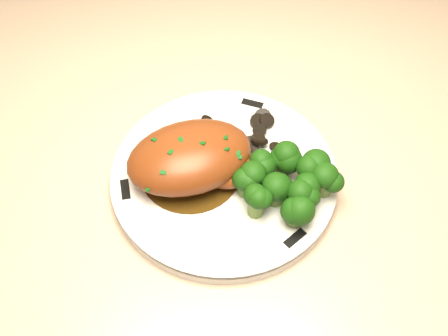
{
  "coord_description": "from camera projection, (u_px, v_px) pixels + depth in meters",
  "views": [
    {
      "loc": [
        0.11,
        1.26,
        1.36
      ],
      "look_at": [
        0.13,
        1.61,
        0.88
      ],
      "focal_mm": 45.0,
      "sensor_mm": 36.0,
      "label": 1
    }
  ],
  "objects": [
    {
      "name": "plate",
      "position": [
        224.0,
        178.0,
        0.61
      ],
      "size": [
        0.31,
        0.31,
        0.02
      ],
      "primitive_type": "cylinder",
      "rotation": [
        0.0,
        0.0,
        0.34
      ],
      "color": "silver",
      "rests_on": "counter"
    },
    {
      "name": "chicken_breast",
      "position": [
        194.0,
        158.0,
        0.58
      ],
      "size": [
        0.16,
        0.12,
        0.05
      ],
      "rotation": [
        0.0,
        0.0,
        0.27
      ],
      "color": "brown",
      "rests_on": "plate"
    },
    {
      "name": "broccoli_florets",
      "position": [
        285.0,
        182.0,
        0.57
      ],
      "size": [
        0.11,
        0.09,
        0.04
      ],
      "rotation": [
        0.0,
        0.0,
        -0.23
      ],
      "color": "olive",
      "rests_on": "plate"
    },
    {
      "name": "gravy_pool",
      "position": [
        191.0,
        171.0,
        0.6
      ],
      "size": [
        0.11,
        0.11,
        0.0
      ],
      "primitive_type": "cylinder",
      "color": "#3A250A",
      "rests_on": "plate"
    },
    {
      "name": "rim_accent_2",
      "position": [
        295.0,
        238.0,
        0.56
      ],
      "size": [
        0.03,
        0.02,
        0.0
      ],
      "primitive_type": "cube",
      "rotation": [
        0.0,
        0.0,
        6.95
      ],
      "color": "black",
      "rests_on": "plate"
    },
    {
      "name": "mushroom_pile",
      "position": [
        242.0,
        136.0,
        0.63
      ],
      "size": [
        0.07,
        0.06,
        0.02
      ],
      "color": "black",
      "rests_on": "plate"
    },
    {
      "name": "counter",
      "position": [
        228.0,
        287.0,
        1.0
      ],
      "size": [
        1.98,
        0.65,
        0.97
      ],
      "color": "brown",
      "rests_on": "ground"
    },
    {
      "name": "rim_accent_1",
      "position": [
        125.0,
        190.0,
        0.59
      ],
      "size": [
        0.01,
        0.03,
        0.0
      ],
      "primitive_type": "cube",
      "rotation": [
        0.0,
        0.0,
        4.86
      ],
      "color": "black",
      "rests_on": "plate"
    },
    {
      "name": "rim_accent_0",
      "position": [
        252.0,
        104.0,
        0.66
      ],
      "size": [
        0.03,
        0.02,
        0.0
      ],
      "primitive_type": "cube",
      "rotation": [
        0.0,
        0.0,
        2.77
      ],
      "color": "black",
      "rests_on": "plate"
    }
  ]
}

